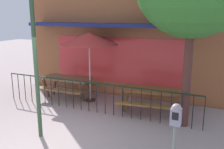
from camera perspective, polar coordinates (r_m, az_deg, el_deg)
name	(u,v)px	position (r m, az deg, el deg)	size (l,w,h in m)	color
ground	(50,143)	(6.44, -13.83, -14.86)	(40.00, 40.00, 0.00)	gray
pub_storefront	(119,21)	(9.49, 1.63, 11.93)	(7.86, 1.33, 5.57)	#5C2A1B
patio_fence_front	(93,92)	(7.89, -4.41, -3.94)	(6.62, 0.04, 0.97)	black
picnic_table_left	(67,82)	(9.36, -10.10, -1.64)	(1.84, 1.41, 0.79)	brown
picnic_table_right	(149,94)	(7.92, 8.29, -4.35)	(1.96, 1.58, 0.79)	brown
patio_umbrella	(89,39)	(8.64, -5.20, 8.03)	(1.99, 1.99, 2.42)	#282321
parking_meter_near	(175,124)	(4.48, 14.15, -10.73)	(0.18, 0.17, 1.57)	slate
street_lamp	(34,33)	(6.16, -17.32, 8.88)	(0.28, 0.28, 3.96)	#314F33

